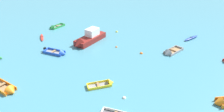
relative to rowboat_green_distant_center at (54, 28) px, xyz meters
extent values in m
cube|color=gray|center=(0.33, 0.84, -0.12)|extent=(2.01, 3.03, 0.09)
cube|color=#288C3D|center=(0.85, 0.64, 0.02)|extent=(1.14, 2.79, 0.37)
cube|color=#288C3D|center=(-0.20, 1.04, 0.02)|extent=(1.14, 2.79, 0.37)
cube|color=#288C3D|center=(0.86, 2.23, 0.02)|extent=(1.07, 0.50, 0.37)
cone|color=#288C3D|center=(-0.23, -0.60, 0.04)|extent=(1.25, 1.02, 1.08)
cube|color=#937047|center=(0.38, 0.99, 0.09)|extent=(1.05, 0.65, 0.03)
cube|color=gray|center=(14.05, -15.81, -0.13)|extent=(2.78, 2.19, 0.08)
cube|color=yellow|center=(13.79, -15.36, 0.00)|extent=(2.41, 1.47, 0.32)
cube|color=yellow|center=(14.32, -16.26, 0.00)|extent=(2.41, 1.47, 0.32)
cube|color=yellow|center=(12.86, -16.52, 0.00)|extent=(0.61, 0.93, 0.32)
cone|color=yellow|center=(15.29, -15.08, 0.01)|extent=(1.05, 1.18, 1.00)
cube|color=#937047|center=(13.93, -15.88, 0.06)|extent=(0.72, 0.95, 0.03)
cube|color=#99754C|center=(3.22, -18.75, -0.11)|extent=(3.77, 2.36, 0.11)
cube|color=orange|center=(3.44, -18.13, 0.05)|extent=(3.53, 1.33, 0.43)
cone|color=orange|center=(5.04, -19.40, 0.07)|extent=(1.23, 1.48, 1.27)
cube|color=#937047|center=(3.03, -18.69, 0.13)|extent=(0.76, 1.24, 0.03)
cube|color=#99754C|center=(22.65, -4.78, -0.12)|extent=(2.89, 3.38, 0.09)
cube|color=gray|center=(23.21, -5.17, 0.01)|extent=(2.00, 2.82, 0.35)
cube|color=gray|center=(22.09, -4.39, 0.01)|extent=(2.00, 2.82, 0.35)
cube|color=gray|center=(23.61, -3.40, 0.01)|extent=(1.17, 0.88, 0.35)
cone|color=gray|center=(21.65, -6.22, 0.03)|extent=(1.51, 1.38, 1.31)
cube|color=#937047|center=(22.75, -4.64, 0.08)|extent=(1.20, 0.98, 0.03)
cube|color=white|center=(17.09, -19.52, 0.00)|extent=(2.99, 0.35, 0.34)
cube|color=white|center=(15.56, -19.90, 0.00)|extent=(0.20, 1.03, 0.34)
cube|color=maroon|center=(8.96, -4.12, 0.29)|extent=(4.15, 6.39, 0.90)
cone|color=maroon|center=(7.85, -7.04, 0.33)|extent=(2.12, 1.77, 1.81)
cube|color=white|center=(9.17, -3.56, 1.35)|extent=(2.22, 2.57, 1.22)
cube|color=black|center=(8.83, -4.46, 1.59)|extent=(1.44, 0.69, 0.54)
ellipsoid|color=navy|center=(25.77, 0.97, 0.00)|extent=(2.80, 3.21, 0.33)
torus|color=black|center=(25.77, 0.97, 0.15)|extent=(0.63, 0.63, 0.07)
cube|color=gray|center=(5.01, -9.51, -0.12)|extent=(3.18, 1.65, 0.10)
cube|color=blue|center=(5.11, -8.88, 0.03)|extent=(3.14, 0.56, 0.40)
cube|color=blue|center=(4.92, -10.15, 0.03)|extent=(3.14, 0.56, 0.40)
cube|color=blue|center=(3.45, -9.27, 0.03)|extent=(0.32, 1.27, 0.40)
cone|color=blue|center=(6.64, -9.76, 0.05)|extent=(0.90, 1.33, 1.24)
cube|color=#937047|center=(4.85, -9.49, 0.11)|extent=(0.50, 1.19, 0.03)
cube|color=black|center=(3.32, -9.25, 0.17)|extent=(0.34, 0.37, 0.56)
cone|color=orange|center=(26.77, -16.00, 0.09)|extent=(1.19, 1.38, 1.16)
ellipsoid|color=red|center=(0.17, -4.85, -0.03)|extent=(2.10, 2.89, 0.28)
torus|color=black|center=(0.17, -4.85, 0.10)|extent=(0.52, 0.52, 0.06)
sphere|color=silver|center=(17.26, -17.24, -0.17)|extent=(0.41, 0.41, 0.41)
sphere|color=yellow|center=(12.40, 1.08, -0.17)|extent=(0.44, 0.44, 0.44)
sphere|color=orange|center=(13.76, -5.30, -0.17)|extent=(0.36, 0.36, 0.36)
sphere|color=orange|center=(17.91, -6.55, -0.17)|extent=(0.46, 0.46, 0.46)
camera|label=1|loc=(20.01, -34.17, 14.34)|focal=32.73mm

